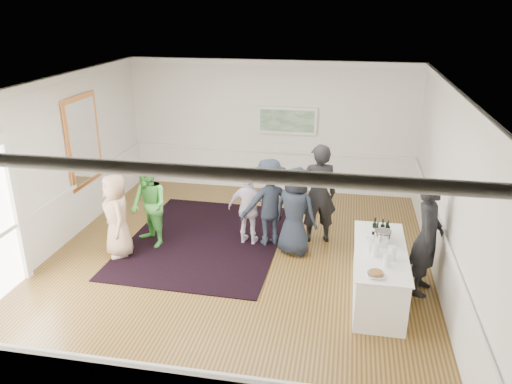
% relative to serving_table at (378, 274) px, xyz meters
% --- Properties ---
extents(floor, '(8.00, 8.00, 0.00)m').
position_rel_serving_table_xyz_m(floor, '(-2.48, 0.62, -0.43)').
color(floor, olive).
rests_on(floor, ground).
extents(ceiling, '(7.00, 8.00, 0.02)m').
position_rel_serving_table_xyz_m(ceiling, '(-2.48, 0.62, 2.77)').
color(ceiling, white).
rests_on(ceiling, wall_back).
extents(wall_left, '(0.02, 8.00, 3.20)m').
position_rel_serving_table_xyz_m(wall_left, '(-5.98, 0.62, 1.17)').
color(wall_left, white).
rests_on(wall_left, floor).
extents(wall_right, '(0.02, 8.00, 3.20)m').
position_rel_serving_table_xyz_m(wall_right, '(1.02, 0.62, 1.17)').
color(wall_right, white).
rests_on(wall_right, floor).
extents(wall_back, '(7.00, 0.02, 3.20)m').
position_rel_serving_table_xyz_m(wall_back, '(-2.48, 4.62, 1.17)').
color(wall_back, white).
rests_on(wall_back, floor).
extents(wall_front, '(7.00, 0.02, 3.20)m').
position_rel_serving_table_xyz_m(wall_front, '(-2.48, -3.38, 1.17)').
color(wall_front, white).
rests_on(wall_front, floor).
extents(wainscoting, '(7.00, 8.00, 1.00)m').
position_rel_serving_table_xyz_m(wainscoting, '(-2.48, 0.62, 0.07)').
color(wainscoting, white).
rests_on(wainscoting, floor).
extents(mirror, '(0.05, 1.25, 1.85)m').
position_rel_serving_table_xyz_m(mirror, '(-5.93, 1.92, 1.37)').
color(mirror, '#F29147').
rests_on(mirror, wall_left).
extents(landscape_painting, '(1.44, 0.06, 0.66)m').
position_rel_serving_table_xyz_m(landscape_painting, '(-2.08, 4.56, 1.35)').
color(landscape_painting, white).
rests_on(landscape_painting, wall_back).
extents(area_rug, '(3.01, 3.90, 0.02)m').
position_rel_serving_table_xyz_m(area_rug, '(-3.29, 1.46, -0.42)').
color(area_rug, black).
rests_on(area_rug, floor).
extents(serving_table, '(0.80, 2.11, 0.85)m').
position_rel_serving_table_xyz_m(serving_table, '(0.00, 0.00, 0.00)').
color(serving_table, white).
rests_on(serving_table, floor).
extents(bartender, '(0.62, 0.80, 1.94)m').
position_rel_serving_table_xyz_m(bartender, '(0.72, 0.34, 0.54)').
color(bartender, black).
rests_on(bartender, floor).
extents(guest_tan, '(0.87, 0.92, 1.59)m').
position_rel_serving_table_xyz_m(guest_tan, '(-4.69, 0.60, 0.36)').
color(guest_tan, tan).
rests_on(guest_tan, floor).
extents(guest_green, '(1.01, 0.99, 1.65)m').
position_rel_serving_table_xyz_m(guest_green, '(-4.26, 1.10, 0.39)').
color(guest_green, '#57C850').
rests_on(guest_green, floor).
extents(guest_lilac, '(0.89, 0.46, 1.45)m').
position_rel_serving_table_xyz_m(guest_lilac, '(-2.40, 1.52, 0.29)').
color(guest_lilac, silver).
rests_on(guest_lilac, floor).
extents(guest_dark_a, '(1.29, 1.08, 1.73)m').
position_rel_serving_table_xyz_m(guest_dark_a, '(-2.02, 1.57, 0.43)').
color(guest_dark_a, '#1A212C').
rests_on(guest_dark_a, floor).
extents(guest_dark_b, '(0.82, 0.64, 1.98)m').
position_rel_serving_table_xyz_m(guest_dark_b, '(-1.11, 1.88, 0.56)').
color(guest_dark_b, black).
rests_on(guest_dark_b, floor).
extents(guest_navy, '(0.96, 0.80, 1.68)m').
position_rel_serving_table_xyz_m(guest_navy, '(-1.48, 1.28, 0.41)').
color(guest_navy, '#1A212C').
rests_on(guest_navy, floor).
extents(wine_bottles, '(0.28, 0.23, 0.31)m').
position_rel_serving_table_xyz_m(wine_bottles, '(0.02, 0.47, 0.58)').
color(wine_bottles, black).
rests_on(wine_bottles, serving_table).
extents(juice_pitchers, '(0.43, 0.56, 0.24)m').
position_rel_serving_table_xyz_m(juice_pitchers, '(-0.02, -0.27, 0.54)').
color(juice_pitchers, '#79B03F').
rests_on(juice_pitchers, serving_table).
extents(ice_bucket, '(0.26, 0.26, 0.25)m').
position_rel_serving_table_xyz_m(ice_bucket, '(0.03, 0.18, 0.54)').
color(ice_bucket, silver).
rests_on(ice_bucket, serving_table).
extents(nut_bowl, '(0.26, 0.26, 0.08)m').
position_rel_serving_table_xyz_m(nut_bowl, '(-0.11, -0.83, 0.46)').
color(nut_bowl, white).
rests_on(nut_bowl, serving_table).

